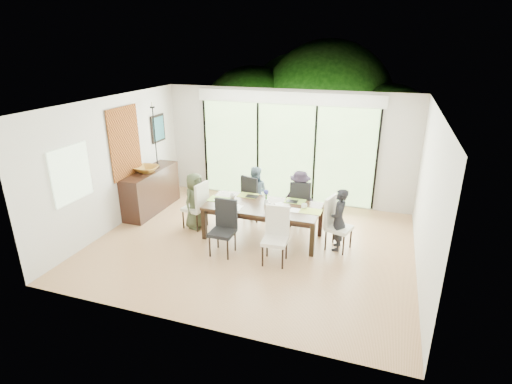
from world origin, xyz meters
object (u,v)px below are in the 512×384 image
(table_top, at_px, (263,206))
(person_left_end, at_px, (195,201))
(chair_near_left, at_px, (222,229))
(cup_a, at_px, (232,196))
(chair_near_right, at_px, (275,237))
(sideboard, at_px, (151,190))
(person_far_left, at_px, (255,193))
(vase, at_px, (266,202))
(cup_c, at_px, (304,206))
(person_right_end, at_px, (339,220))
(person_far_right, at_px, (300,198))
(chair_far_left, at_px, (255,196))
(chair_far_right, at_px, (300,202))
(bowl, at_px, (147,169))
(laptop, at_px, (221,201))
(cup_b, at_px, (269,206))
(chair_right_end, at_px, (339,224))
(chair_left_end, at_px, (194,204))

(table_top, xyz_separation_m, person_left_end, (-1.48, 0.00, -0.07))
(chair_near_left, relative_size, cup_a, 8.87)
(chair_near_right, xyz_separation_m, sideboard, (-3.37, 1.38, -0.03))
(person_far_left, height_order, sideboard, person_far_left)
(vase, bearing_deg, person_far_left, 122.66)
(cup_a, bearing_deg, cup_c, -1.91)
(person_left_end, xyz_separation_m, person_right_end, (2.96, 0.00, 0.00))
(table_top, height_order, cup_a, cup_a)
(person_far_left, height_order, person_far_right, same)
(chair_near_left, xyz_separation_m, chair_near_right, (1.00, 0.00, 0.00))
(chair_far_left, xyz_separation_m, chair_near_left, (-0.05, -1.72, 0.00))
(chair_far_right, relative_size, person_far_right, 0.85)
(vase, bearing_deg, table_top, -135.00)
(vase, distance_m, bowl, 2.95)
(table_top, relative_size, person_far_right, 1.86)
(cup_a, xyz_separation_m, cup_c, (1.50, -0.05, 0.00))
(person_right_end, bearing_deg, person_far_left, -115.82)
(laptop, xyz_separation_m, cup_a, (0.15, 0.25, 0.03))
(chair_near_left, bearing_deg, person_far_left, 89.04)
(cup_b, xyz_separation_m, sideboard, (-3.02, 0.61, -0.26))
(person_far_right, bearing_deg, sideboard, 8.14)
(chair_near_right, height_order, person_far_left, person_far_left)
(laptop, bearing_deg, sideboard, 159.17)
(chair_right_end, height_order, cup_c, chair_right_end)
(chair_far_left, xyz_separation_m, vase, (0.50, -0.80, 0.24))
(chair_left_end, relative_size, cup_b, 11.00)
(chair_near_left, xyz_separation_m, cup_a, (-0.20, 1.02, 0.23))
(person_right_end, bearing_deg, person_left_end, -92.55)
(table_top, height_order, cup_b, cup_b)
(chair_far_left, distance_m, bowl, 2.51)
(chair_far_left, bearing_deg, chair_right_end, 175.05)
(person_left_end, relative_size, cup_c, 10.40)
(chair_near_right, xyz_separation_m, person_left_end, (-1.98, 0.87, 0.09))
(chair_right_end, height_order, chair_near_left, same)
(chair_left_end, distance_m, chair_right_end, 3.00)
(cup_a, distance_m, bowl, 2.20)
(table_top, xyz_separation_m, sideboard, (-2.87, 0.51, -0.19))
(laptop, relative_size, cup_b, 3.30)
(person_far_left, height_order, vase, person_far_left)
(laptop, xyz_separation_m, cup_b, (1.00, 0.00, 0.03))
(bowl, bearing_deg, table_top, -8.14)
(chair_near_left, bearing_deg, cup_b, 50.55)
(chair_left_end, distance_m, person_right_end, 2.98)
(chair_right_end, distance_m, chair_far_right, 1.27)
(bowl, bearing_deg, person_far_right, 7.02)
(vase, xyz_separation_m, sideboard, (-2.92, 0.46, -0.27))
(vase, xyz_separation_m, laptop, (-0.90, -0.15, -0.04))
(person_far_left, bearing_deg, person_far_right, 170.67)
(chair_far_left, distance_m, sideboard, 2.44)
(chair_near_left, height_order, bowl, bowl)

